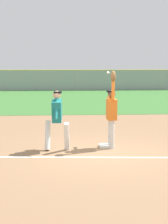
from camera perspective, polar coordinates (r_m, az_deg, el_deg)
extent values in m
plane|color=#936D4C|center=(10.27, 2.36, -6.49)|extent=(68.78, 68.78, 0.00)
cube|color=#3D7533|center=(24.30, -0.94, 2.02)|extent=(52.78, 14.09, 0.01)
cube|color=white|center=(11.03, 3.39, -5.25)|extent=(0.39, 0.39, 0.08)
cylinder|color=silver|center=(10.99, 4.16, -3.26)|extent=(0.16, 0.16, 0.85)
cylinder|color=silver|center=(10.79, 4.34, -3.47)|extent=(0.16, 0.16, 0.85)
cube|color=orange|center=(10.77, 4.29, 0.42)|extent=(0.28, 0.45, 0.60)
sphere|color=brown|center=(10.72, 4.31, 2.83)|extent=(0.24, 0.24, 0.23)
cube|color=black|center=(10.71, 4.15, 3.23)|extent=(0.23, 0.21, 0.05)
cylinder|color=orange|center=(10.49, 4.53, 3.56)|extent=(0.09, 0.09, 0.62)
cylinder|color=orange|center=(10.95, 4.10, 2.13)|extent=(0.12, 0.62, 0.09)
ellipsoid|color=brown|center=(10.47, 4.55, 5.53)|extent=(0.15, 0.29, 0.32)
cylinder|color=white|center=(10.48, -2.69, -3.80)|extent=(0.18, 0.44, 0.85)
cylinder|color=white|center=(10.68, -5.65, -3.61)|extent=(0.18, 0.44, 0.85)
cube|color=#197272|center=(10.46, -4.23, 0.19)|extent=(0.29, 0.54, 0.66)
sphere|color=#DBAD84|center=(10.40, -4.25, 2.67)|extent=(0.24, 0.24, 0.23)
cube|color=black|center=(10.39, -4.09, 3.08)|extent=(0.23, 0.21, 0.05)
cylinder|color=#197272|center=(10.66, -4.14, 0.79)|extent=(0.12, 0.41, 0.58)
cylinder|color=#197272|center=(10.23, -4.33, 0.48)|extent=(0.12, 0.41, 0.58)
sphere|color=white|center=(10.71, 3.76, 6.12)|extent=(0.07, 0.07, 0.07)
cube|color=#93999E|center=(31.25, -1.48, 4.92)|extent=(52.78, 0.06, 1.69)
cylinder|color=yellow|center=(31.21, -1.49, 6.52)|extent=(52.78, 0.06, 0.06)
cylinder|color=gray|center=(31.25, -1.48, 4.92)|extent=(0.08, 0.08, 1.69)
cylinder|color=black|center=(35.96, -10.90, 4.33)|extent=(0.62, 0.29, 0.60)
cylinder|color=black|center=(34.06, -10.96, 4.12)|extent=(0.62, 0.29, 0.60)
cube|color=black|center=(34.70, -3.54, 4.78)|extent=(4.45, 2.03, 0.55)
cube|color=#2D333D|center=(34.68, -3.54, 5.56)|extent=(2.25, 1.81, 0.40)
cylinder|color=black|center=(35.65, -1.14, 4.44)|extent=(0.61, 0.24, 0.60)
cylinder|color=black|center=(33.75, -1.12, 4.23)|extent=(0.61, 0.24, 0.60)
cylinder|color=black|center=(35.74, -5.81, 4.41)|extent=(0.61, 0.24, 0.60)
cylinder|color=black|center=(33.85, -6.05, 4.20)|extent=(0.61, 0.24, 0.60)
cube|color=#1E6B33|center=(34.78, 7.74, 4.73)|extent=(4.58, 2.37, 0.55)
cube|color=#2D333D|center=(34.75, 7.75, 5.51)|extent=(2.38, 1.98, 0.40)
cylinder|color=black|center=(36.15, 9.48, 4.38)|extent=(0.62, 0.28, 0.60)
cylinder|color=black|center=(34.36, 10.52, 4.17)|extent=(0.62, 0.28, 0.60)
cylinder|color=black|center=(35.31, 5.02, 4.37)|extent=(0.62, 0.28, 0.60)
cylinder|color=black|center=(33.47, 5.84, 4.16)|extent=(0.62, 0.28, 0.60)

